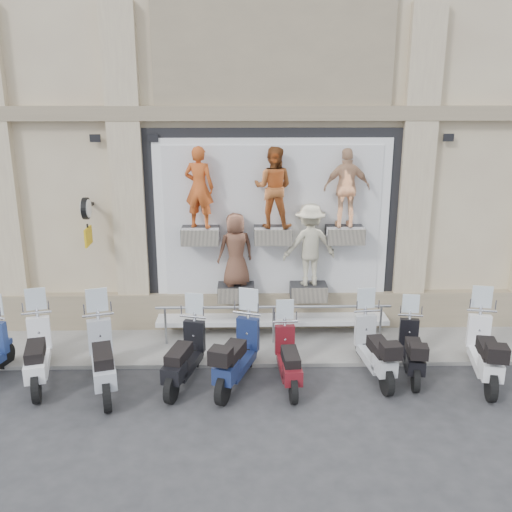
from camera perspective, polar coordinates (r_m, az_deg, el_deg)
The scene contains 14 objects.
ground at distance 10.70m, azimuth 2.30°, elevation -13.57°, with size 90.00×90.00×0.00m, color #2E2E30.
sidewalk at distance 12.54m, azimuth 1.71°, elevation -8.61°, with size 16.00×2.20×0.08m, color #989690.
building at distance 16.27m, azimuth 0.98°, elevation 18.75°, with size 14.00×8.60×12.00m, color beige, non-canonical shape.
shop_vitrine at distance 12.36m, azimuth 2.12°, elevation 2.66°, with size 5.60×0.87×4.30m.
guard_rail at distance 12.28m, azimuth 1.76°, elevation -7.01°, with size 5.06×0.10×0.93m, color #9EA0A5, non-canonical shape.
clock_sign_bracket at distance 12.43m, azimuth -16.57°, elevation 3.93°, with size 0.10×0.80×1.02m.
scooter_b at distance 11.44m, azimuth -21.13°, elevation -8.02°, with size 0.59×2.04×1.66m, color white, non-canonical shape.
scooter_c at distance 10.81m, azimuth -15.20°, elevation -8.68°, with size 0.62×2.13×1.73m, color #A5AAB3, non-canonical shape.
scooter_d at distance 10.76m, azimuth -7.21°, elevation -8.80°, with size 0.57×1.94×1.57m, color black, non-canonical shape.
scooter_e at distance 10.63m, azimuth -1.90°, elevation -8.69°, with size 0.60×2.06×1.67m, color #15224C, non-canonical shape.
scooter_f at distance 10.67m, azimuth 3.29°, elevation -9.21°, with size 0.53×1.81×1.47m, color #590F16, non-canonical shape.
scooter_g at distance 11.16m, azimuth 11.84°, elevation -8.07°, with size 0.57×1.94×1.58m, color #ABAEB2, non-canonical shape.
scooter_h at distance 11.41m, azimuth 15.41°, elevation -8.13°, with size 0.52×1.77×1.44m, color black, non-canonical shape.
scooter_i at distance 11.58m, azimuth 22.00°, elevation -7.79°, with size 0.60×2.05×1.67m, color white, non-canonical shape.
Camera 1 is at (-0.62, -9.24, 5.36)m, focal length 40.00 mm.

